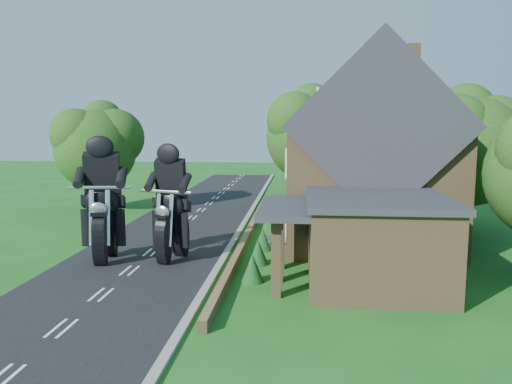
# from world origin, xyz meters

# --- Properties ---
(ground) EXTENTS (120.00, 120.00, 0.00)m
(ground) POSITION_xyz_m (0.00, 0.00, 0.00)
(ground) COLOR #175417
(ground) RESTS_ON ground
(road) EXTENTS (7.00, 80.00, 0.02)m
(road) POSITION_xyz_m (0.00, 0.00, 0.01)
(road) COLOR black
(road) RESTS_ON ground
(kerb) EXTENTS (0.30, 80.00, 0.12)m
(kerb) POSITION_xyz_m (3.65, 0.00, 0.06)
(kerb) COLOR gray
(kerb) RESTS_ON ground
(garden_wall) EXTENTS (0.30, 22.00, 0.40)m
(garden_wall) POSITION_xyz_m (4.30, 5.00, 0.20)
(garden_wall) COLOR olive
(garden_wall) RESTS_ON ground
(house) EXTENTS (9.54, 8.64, 10.24)m
(house) POSITION_xyz_m (10.49, 6.00, 4.34)
(house) COLOR olive
(house) RESTS_ON ground
(annex) EXTENTS (7.05, 5.94, 3.44)m
(annex) POSITION_xyz_m (9.87, -0.80, 1.77)
(annex) COLOR olive
(annex) RESTS_ON ground
(tree_house_right) EXTENTS (6.51, 6.00, 8.40)m
(tree_house_right) POSITION_xyz_m (16.65, 8.62, 5.19)
(tree_house_right) COLOR black
(tree_house_right) RESTS_ON ground
(tree_behind_house) EXTENTS (7.81, 7.20, 10.08)m
(tree_behind_house) POSITION_xyz_m (14.18, 16.14, 6.23)
(tree_behind_house) COLOR black
(tree_behind_house) RESTS_ON ground
(tree_behind_left) EXTENTS (6.94, 6.40, 9.16)m
(tree_behind_left) POSITION_xyz_m (8.16, 17.13, 5.73)
(tree_behind_left) COLOR black
(tree_behind_left) RESTS_ON ground
(tree_far_road) EXTENTS (6.08, 5.60, 7.84)m
(tree_far_road) POSITION_xyz_m (-6.86, 14.11, 4.84)
(tree_far_road) COLOR black
(tree_far_road) RESTS_ON ground
(shrub_a) EXTENTS (0.90, 0.90, 1.10)m
(shrub_a) POSITION_xyz_m (5.30, -1.00, 0.55)
(shrub_a) COLOR #133D19
(shrub_a) RESTS_ON ground
(shrub_b) EXTENTS (0.90, 0.90, 1.10)m
(shrub_b) POSITION_xyz_m (5.30, 1.50, 0.55)
(shrub_b) COLOR #133D19
(shrub_b) RESTS_ON ground
(shrub_c) EXTENTS (0.90, 0.90, 1.10)m
(shrub_c) POSITION_xyz_m (5.30, 4.00, 0.55)
(shrub_c) COLOR #133D19
(shrub_c) RESTS_ON ground
(shrub_d) EXTENTS (0.90, 0.90, 1.10)m
(shrub_d) POSITION_xyz_m (5.30, 9.00, 0.55)
(shrub_d) COLOR #133D19
(shrub_d) RESTS_ON ground
(shrub_e) EXTENTS (0.90, 0.90, 1.10)m
(shrub_e) POSITION_xyz_m (5.30, 11.50, 0.55)
(shrub_e) COLOR #133D19
(shrub_e) RESTS_ON ground
(shrub_f) EXTENTS (0.90, 0.90, 1.10)m
(shrub_f) POSITION_xyz_m (5.30, 14.00, 0.55)
(shrub_f) COLOR #133D19
(shrub_f) RESTS_ON ground
(motorcycle_lead) EXTENTS (0.89, 1.75, 1.58)m
(motorcycle_lead) POSITION_xyz_m (1.40, 1.70, 0.79)
(motorcycle_lead) COLOR black
(motorcycle_lead) RESTS_ON ground
(motorcycle_follow) EXTENTS (0.67, 1.85, 1.68)m
(motorcycle_follow) POSITION_xyz_m (-1.58, 1.34, 0.84)
(motorcycle_follow) COLOR black
(motorcycle_follow) RESTS_ON ground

